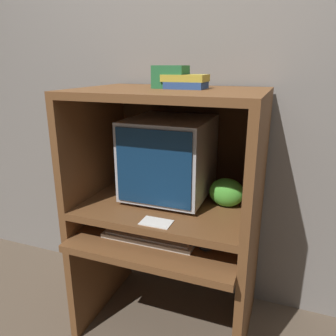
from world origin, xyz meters
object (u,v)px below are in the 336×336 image
Objects in this scene: mouse at (206,248)px; book_stack at (186,81)px; storage_box at (171,77)px; keyboard at (149,237)px; crt_monitor at (169,157)px; snack_bag at (227,192)px.

book_stack reaches higher than mouse.
storage_box is at bearing 178.77° from book_stack.
keyboard is 3.03× the size of storage_box.
storage_box reaches higher than keyboard.
snack_bag is at bearing -3.72° from crt_monitor.
crt_monitor is 2.56× the size of snack_bag.
keyboard is 0.80m from storage_box.
keyboard is 0.78m from book_stack.
keyboard is at bearing -145.36° from snack_bag.
storage_box is at bearing 178.51° from snack_bag.
book_stack is (-0.19, 0.24, 0.74)m from mouse.
storage_box is (-0.27, 0.24, 0.76)m from mouse.
storage_box reaches higher than book_stack.
mouse is at bearing -42.39° from storage_box.
crt_monitor is 0.97× the size of keyboard.
snack_bag is 0.86× the size of book_stack.
book_stack reaches higher than keyboard.
mouse is 0.31m from snack_bag.
book_stack is at bearing 178.43° from snack_bag.
snack_bag is 1.14× the size of storage_box.
crt_monitor is 0.41m from storage_box.
mouse is 0.84m from storage_box.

